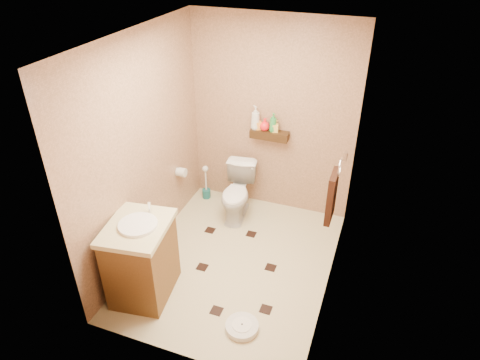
% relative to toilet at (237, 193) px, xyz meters
% --- Properties ---
extents(ground, '(2.50, 2.50, 0.00)m').
position_rel_toilet_xyz_m(ground, '(0.29, -0.83, -0.33)').
color(ground, '#C7BA92').
rests_on(ground, ground).
extents(wall_back, '(2.00, 0.04, 2.40)m').
position_rel_toilet_xyz_m(wall_back, '(0.29, 0.42, 0.87)').
color(wall_back, tan).
rests_on(wall_back, ground).
extents(wall_front, '(2.00, 0.04, 2.40)m').
position_rel_toilet_xyz_m(wall_front, '(0.29, -2.08, 0.87)').
color(wall_front, tan).
rests_on(wall_front, ground).
extents(wall_left, '(0.04, 2.50, 2.40)m').
position_rel_toilet_xyz_m(wall_left, '(-0.71, -0.83, 0.87)').
color(wall_left, tan).
rests_on(wall_left, ground).
extents(wall_right, '(0.04, 2.50, 2.40)m').
position_rel_toilet_xyz_m(wall_right, '(1.29, -0.83, 0.87)').
color(wall_right, tan).
rests_on(wall_right, ground).
extents(ceiling, '(2.00, 2.50, 0.02)m').
position_rel_toilet_xyz_m(ceiling, '(0.29, -0.83, 2.07)').
color(ceiling, silver).
rests_on(ceiling, wall_back).
extents(wall_shelf, '(0.46, 0.14, 0.10)m').
position_rel_toilet_xyz_m(wall_shelf, '(0.29, 0.34, 0.69)').
color(wall_shelf, '#3B2310').
rests_on(wall_shelf, wall_back).
extents(floor_accents, '(1.11, 1.33, 0.01)m').
position_rel_toilet_xyz_m(floor_accents, '(0.32, -0.90, -0.33)').
color(floor_accents, black).
rests_on(floor_accents, ground).
extents(toilet, '(0.46, 0.70, 0.67)m').
position_rel_toilet_xyz_m(toilet, '(0.00, 0.00, 0.00)').
color(toilet, white).
rests_on(toilet, ground).
extents(vanity, '(0.65, 0.75, 0.96)m').
position_rel_toilet_xyz_m(vanity, '(-0.41, -1.53, 0.09)').
color(vanity, brown).
rests_on(vanity, ground).
extents(bathroom_scale, '(0.40, 0.40, 0.06)m').
position_rel_toilet_xyz_m(bathroom_scale, '(0.66, -1.64, -0.30)').
color(bathroom_scale, silver).
rests_on(bathroom_scale, ground).
extents(toilet_brush, '(0.11, 0.11, 0.49)m').
position_rel_toilet_xyz_m(toilet_brush, '(-0.53, 0.24, -0.16)').
color(toilet_brush, '#185C60').
rests_on(toilet_brush, ground).
extents(towel_ring, '(0.12, 0.30, 0.76)m').
position_rel_toilet_xyz_m(towel_ring, '(1.20, -0.58, 0.61)').
color(towel_ring, silver).
rests_on(towel_ring, wall_right).
extents(toilet_paper, '(0.12, 0.11, 0.12)m').
position_rel_toilet_xyz_m(toilet_paper, '(-0.65, -0.18, 0.27)').
color(toilet_paper, silver).
rests_on(toilet_paper, wall_left).
extents(bottle_a, '(0.15, 0.15, 0.29)m').
position_rel_toilet_xyz_m(bottle_a, '(0.11, 0.34, 0.88)').
color(bottle_a, silver).
rests_on(bottle_a, wall_shelf).
extents(bottle_b, '(0.09, 0.09, 0.15)m').
position_rel_toilet_xyz_m(bottle_b, '(0.15, 0.34, 0.81)').
color(bottle_b, '#F49C33').
rests_on(bottle_b, wall_shelf).
extents(bottle_c, '(0.13, 0.13, 0.15)m').
position_rel_toilet_xyz_m(bottle_c, '(0.22, 0.34, 0.81)').
color(bottle_c, red).
rests_on(bottle_c, wall_shelf).
extents(bottle_d, '(0.13, 0.13, 0.23)m').
position_rel_toilet_xyz_m(bottle_d, '(0.33, 0.34, 0.85)').
color(bottle_d, '#2D883F').
rests_on(bottle_d, wall_shelf).
extents(bottle_e, '(0.08, 0.08, 0.15)m').
position_rel_toilet_xyz_m(bottle_e, '(0.36, 0.34, 0.81)').
color(bottle_e, '#F2C550').
rests_on(bottle_e, wall_shelf).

